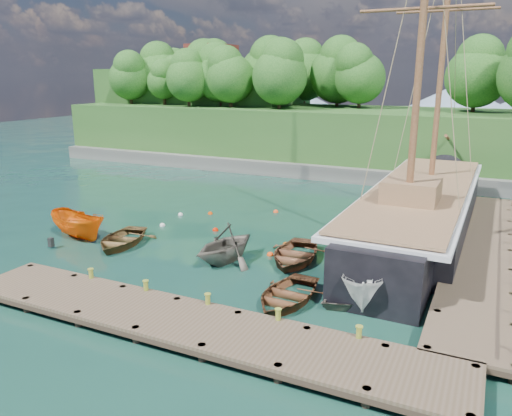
{
  "coord_description": "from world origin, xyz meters",
  "views": [
    {
      "loc": [
        11.47,
        -20.44,
        9.3
      ],
      "look_at": [
        -0.36,
        4.19,
        2.0
      ],
      "focal_mm": 35.0,
      "sensor_mm": 36.0,
      "label": 1
    }
  ],
  "objects_px": {
    "rowboat_3": "(359,302)",
    "motorboat_orange": "(80,238)",
    "rowboat_1": "(226,261)",
    "rowboat_0": "(122,245)",
    "rowboat_2": "(287,302)",
    "rowboat_4": "(294,260)",
    "cabin_boat_white": "(361,298)",
    "schooner": "(419,215)"
  },
  "relations": [
    {
      "from": "rowboat_0",
      "to": "cabin_boat_white",
      "type": "bearing_deg",
      "value": -18.06
    },
    {
      "from": "rowboat_0",
      "to": "rowboat_3",
      "type": "xyz_separation_m",
      "value": [
        13.99,
        -1.46,
        0.0
      ]
    },
    {
      "from": "rowboat_1",
      "to": "cabin_boat_white",
      "type": "bearing_deg",
      "value": 2.54
    },
    {
      "from": "rowboat_0",
      "to": "rowboat_3",
      "type": "bearing_deg",
      "value": -19.89
    },
    {
      "from": "rowboat_3",
      "to": "rowboat_2",
      "type": "bearing_deg",
      "value": -118.11
    },
    {
      "from": "rowboat_1",
      "to": "rowboat_4",
      "type": "height_order",
      "value": "rowboat_1"
    },
    {
      "from": "cabin_boat_white",
      "to": "schooner",
      "type": "bearing_deg",
      "value": 69.33
    },
    {
      "from": "rowboat_2",
      "to": "cabin_boat_white",
      "type": "bearing_deg",
      "value": 35.78
    },
    {
      "from": "rowboat_1",
      "to": "schooner",
      "type": "relative_size",
      "value": 0.13
    },
    {
      "from": "rowboat_0",
      "to": "rowboat_2",
      "type": "bearing_deg",
      "value": -27.76
    },
    {
      "from": "schooner",
      "to": "motorboat_orange",
      "type": "bearing_deg",
      "value": -151.78
    },
    {
      "from": "cabin_boat_white",
      "to": "rowboat_2",
      "type": "bearing_deg",
      "value": -163.51
    },
    {
      "from": "rowboat_3",
      "to": "schooner",
      "type": "xyz_separation_m",
      "value": [
        0.84,
        10.62,
        1.24
      ]
    },
    {
      "from": "rowboat_4",
      "to": "rowboat_0",
      "type": "bearing_deg",
      "value": -175.05
    },
    {
      "from": "rowboat_0",
      "to": "rowboat_3",
      "type": "relative_size",
      "value": 1.09
    },
    {
      "from": "rowboat_2",
      "to": "motorboat_orange",
      "type": "bearing_deg",
      "value": 172.96
    },
    {
      "from": "rowboat_0",
      "to": "cabin_boat_white",
      "type": "height_order",
      "value": "cabin_boat_white"
    },
    {
      "from": "rowboat_0",
      "to": "schooner",
      "type": "relative_size",
      "value": 0.15
    },
    {
      "from": "rowboat_0",
      "to": "rowboat_2",
      "type": "height_order",
      "value": "rowboat_0"
    },
    {
      "from": "rowboat_1",
      "to": "motorboat_orange",
      "type": "relative_size",
      "value": 0.86
    },
    {
      "from": "rowboat_4",
      "to": "schooner",
      "type": "distance_m",
      "value": 8.94
    },
    {
      "from": "schooner",
      "to": "rowboat_0",
      "type": "bearing_deg",
      "value": -147.64
    },
    {
      "from": "rowboat_0",
      "to": "rowboat_4",
      "type": "height_order",
      "value": "rowboat_4"
    },
    {
      "from": "rowboat_2",
      "to": "schooner",
      "type": "height_order",
      "value": "schooner"
    },
    {
      "from": "rowboat_0",
      "to": "schooner",
      "type": "xyz_separation_m",
      "value": [
        14.83,
        9.16,
        1.24
      ]
    },
    {
      "from": "rowboat_4",
      "to": "motorboat_orange",
      "type": "relative_size",
      "value": 1.0
    },
    {
      "from": "rowboat_1",
      "to": "rowboat_3",
      "type": "bearing_deg",
      "value": -0.8
    },
    {
      "from": "rowboat_3",
      "to": "motorboat_orange",
      "type": "height_order",
      "value": "motorboat_orange"
    },
    {
      "from": "rowboat_4",
      "to": "motorboat_orange",
      "type": "bearing_deg",
      "value": -176.98
    },
    {
      "from": "motorboat_orange",
      "to": "rowboat_3",
      "type": "bearing_deg",
      "value": -80.26
    },
    {
      "from": "rowboat_3",
      "to": "rowboat_4",
      "type": "relative_size",
      "value": 0.86
    },
    {
      "from": "motorboat_orange",
      "to": "schooner",
      "type": "height_order",
      "value": "schooner"
    },
    {
      "from": "rowboat_0",
      "to": "cabin_boat_white",
      "type": "relative_size",
      "value": 0.85
    },
    {
      "from": "motorboat_orange",
      "to": "cabin_boat_white",
      "type": "xyz_separation_m",
      "value": [
        17.0,
        -0.86,
        0.0
      ]
    },
    {
      "from": "rowboat_0",
      "to": "motorboat_orange",
      "type": "distance_m",
      "value": 3.01
    },
    {
      "from": "cabin_boat_white",
      "to": "rowboat_1",
      "type": "bearing_deg",
      "value": 154.03
    },
    {
      "from": "rowboat_1",
      "to": "rowboat_2",
      "type": "height_order",
      "value": "rowboat_1"
    },
    {
      "from": "motorboat_orange",
      "to": "cabin_boat_white",
      "type": "bearing_deg",
      "value": -78.74
    },
    {
      "from": "rowboat_3",
      "to": "rowboat_4",
      "type": "bearing_deg",
      "value": 178.12
    },
    {
      "from": "rowboat_2",
      "to": "rowboat_4",
      "type": "xyz_separation_m",
      "value": [
        -1.49,
        4.68,
        0.0
      ]
    },
    {
      "from": "rowboat_3",
      "to": "rowboat_1",
      "type": "bearing_deg",
      "value": -156.74
    },
    {
      "from": "rowboat_0",
      "to": "schooner",
      "type": "distance_m",
      "value": 17.48
    }
  ]
}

